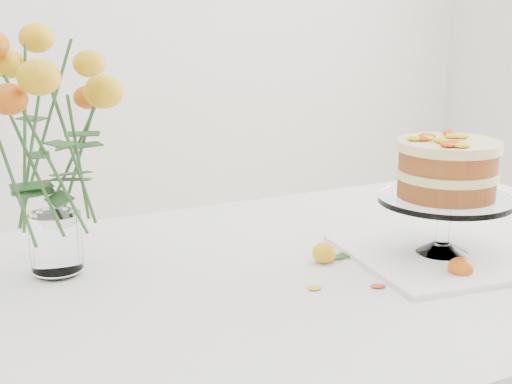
# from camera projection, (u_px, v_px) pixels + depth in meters

# --- Properties ---
(table) EXTENTS (1.43, 0.93, 0.76)m
(table) POSITION_uv_depth(u_px,v_px,m) (341.00, 301.00, 1.35)
(table) COLOR tan
(table) RESTS_ON ground
(napkin) EXTENTS (0.37, 0.37, 0.01)m
(napkin) POSITION_uv_depth(u_px,v_px,m) (441.00, 255.00, 1.34)
(napkin) COLOR white
(napkin) RESTS_ON table
(cake_stand) EXTENTS (0.25, 0.25, 0.22)m
(cake_stand) POSITION_uv_depth(u_px,v_px,m) (447.00, 175.00, 1.30)
(cake_stand) COLOR white
(cake_stand) RESTS_ON napkin
(rose_vase) EXTENTS (0.36, 0.36, 0.45)m
(rose_vase) POSITION_uv_depth(u_px,v_px,m) (47.00, 127.00, 1.19)
(rose_vase) COLOR white
(rose_vase) RESTS_ON table
(loose_rose_near) EXTENTS (0.08, 0.04, 0.04)m
(loose_rose_near) POSITION_uv_depth(u_px,v_px,m) (324.00, 253.00, 1.31)
(loose_rose_near) COLOR yellow
(loose_rose_near) RESTS_ON table
(loose_rose_far) EXTENTS (0.08, 0.04, 0.04)m
(loose_rose_far) POSITION_uv_depth(u_px,v_px,m) (461.00, 268.00, 1.23)
(loose_rose_far) COLOR #CA5309
(loose_rose_far) RESTS_ON table
(stray_petal_a) EXTENTS (0.03, 0.02, 0.00)m
(stray_petal_a) POSITION_uv_depth(u_px,v_px,m) (315.00, 288.00, 1.19)
(stray_petal_a) COLOR yellow
(stray_petal_a) RESTS_ON table
(stray_petal_b) EXTENTS (0.03, 0.02, 0.00)m
(stray_petal_b) POSITION_uv_depth(u_px,v_px,m) (378.00, 286.00, 1.20)
(stray_petal_b) COLOR yellow
(stray_petal_b) RESTS_ON table
(stray_petal_c) EXTENTS (0.03, 0.02, 0.00)m
(stray_petal_c) POSITION_uv_depth(u_px,v_px,m) (412.00, 290.00, 1.18)
(stray_petal_c) COLOR yellow
(stray_petal_c) RESTS_ON table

